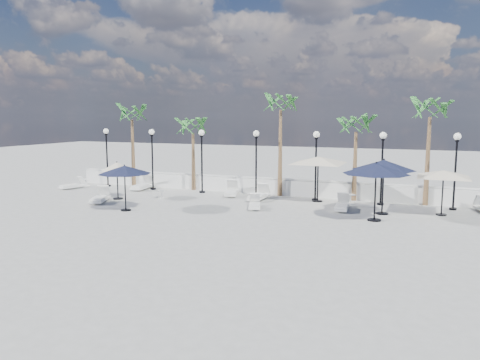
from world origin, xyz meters
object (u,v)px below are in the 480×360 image
at_px(lounger_4, 231,191).
at_px(parasol_navy_left, 125,170).
at_px(lounger_6, 342,205).
at_px(lounger_0, 73,185).
at_px(lounger_5, 254,204).
at_px(lounger_2, 100,198).
at_px(parasol_navy_mid, 384,165).
at_px(parasol_cream_sq_b, 444,171).
at_px(lounger_3, 259,195).
at_px(parasol_navy_right, 376,169).
at_px(parasol_cream_sq_a, 318,157).
at_px(lounger_1, 143,185).
at_px(parasol_cream_small, 117,167).

bearing_deg(lounger_4, parasol_navy_left, -135.60).
bearing_deg(lounger_6, lounger_0, 173.51).
bearing_deg(lounger_5, lounger_6, -2.17).
relative_size(lounger_5, lounger_6, 0.91).
relative_size(lounger_2, lounger_6, 1.07).
xyz_separation_m(parasol_navy_mid, parasol_cream_sq_b, (2.63, 0.79, -0.22)).
height_order(lounger_3, lounger_4, lounger_3).
bearing_deg(parasol_navy_right, parasol_cream_sq_a, 132.65).
relative_size(lounger_3, parasol_cream_sq_b, 0.45).
bearing_deg(parasol_cream_sq_b, lounger_3, 176.49).
xyz_separation_m(lounger_1, lounger_5, (8.75, -3.13, -0.06)).
bearing_deg(lounger_4, lounger_0, 169.38).
height_order(lounger_2, parasol_cream_sq_a, parasol_cream_sq_a).
bearing_deg(lounger_0, parasol_cream_small, -5.54).
xyz_separation_m(lounger_6, parasol_cream_small, (-12.27, -1.60, 1.60)).
xyz_separation_m(lounger_0, parasol_cream_small, (5.07, -2.09, 1.62)).
bearing_deg(parasol_navy_mid, parasol_navy_right, -96.65).
bearing_deg(parasol_cream_sq_a, lounger_4, 179.76).
relative_size(parasol_navy_left, parasol_navy_right, 0.88).
relative_size(lounger_6, parasol_cream_sq_a, 0.36).
bearing_deg(lounger_5, parasol_navy_mid, -9.54).
height_order(lounger_1, lounger_4, lounger_1).
height_order(lounger_3, parasol_cream_sq_a, parasol_cream_sq_a).
height_order(lounger_0, lounger_2, lounger_2).
bearing_deg(parasol_cream_sq_b, parasol_cream_small, -172.76).
height_order(lounger_6, parasol_cream_sq_b, parasol_cream_sq_b).
bearing_deg(parasol_navy_right, parasol_cream_sq_b, 40.32).
height_order(lounger_0, parasol_navy_right, parasol_navy_right).
bearing_deg(parasol_navy_right, parasol_navy_left, -168.92).
height_order(lounger_4, lounger_5, lounger_4).
relative_size(parasol_navy_right, parasol_cream_sq_a, 0.55).
relative_size(lounger_3, parasol_navy_left, 0.79).
bearing_deg(lounger_3, parasol_navy_right, -23.65).
relative_size(lounger_0, lounger_3, 0.88).
bearing_deg(parasol_navy_mid, lounger_4, 166.35).
bearing_deg(parasol_navy_right, lounger_4, 156.46).
bearing_deg(lounger_2, parasol_cream_small, 53.14).
distance_m(lounger_0, parasol_cream_small, 5.72).
bearing_deg(lounger_4, lounger_6, -33.48).
xyz_separation_m(lounger_1, lounger_2, (0.36, -4.64, -0.02)).
bearing_deg(lounger_1, lounger_4, -6.75).
relative_size(lounger_1, lounger_3, 1.06).
relative_size(lounger_1, parasol_navy_left, 0.84).
xyz_separation_m(parasol_navy_mid, parasol_navy_right, (-0.19, -1.60, -0.01)).
relative_size(lounger_4, parasol_navy_right, 0.73).
distance_m(lounger_2, parasol_navy_mid, 14.89).
distance_m(lounger_1, lounger_6, 13.07).
distance_m(lounger_1, parasol_cream_sq_a, 11.50).
bearing_deg(parasol_navy_mid, lounger_6, 172.67).
bearing_deg(lounger_2, lounger_1, 72.13).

